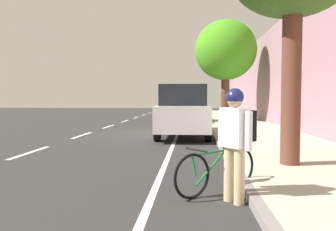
{
  "coord_description": "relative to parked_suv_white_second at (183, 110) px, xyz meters",
  "views": [
    {
      "loc": [
        1.37,
        -14.07,
        1.48
      ],
      "look_at": [
        1.01,
        -9.27,
        1.23
      ],
      "focal_mm": 34.57,
      "sensor_mm": 36.0,
      "label": 1
    }
  ],
  "objects": [
    {
      "name": "sidewalk",
      "position": [
        2.99,
        1.46,
        -0.96
      ],
      "size": [
        3.4,
        46.94,
        0.14
      ],
      "primitive_type": "cube",
      "color": "#AEB199",
      "rests_on": "ground"
    },
    {
      "name": "curb_edge",
      "position": [
        1.21,
        1.46,
        -0.96
      ],
      "size": [
        0.16,
        46.94,
        0.14
      ],
      "primitive_type": "cube",
      "color": "gray",
      "rests_on": "ground"
    },
    {
      "name": "lane_stripe_centre",
      "position": [
        -4.09,
        0.1,
        -1.02
      ],
      "size": [
        0.14,
        44.2,
        0.01
      ],
      "color": "white",
      "rests_on": "ground"
    },
    {
      "name": "parked_sedan_tan_mid",
      "position": [
        0.01,
        7.18,
        -0.27
      ],
      "size": [
        1.98,
        4.47,
        1.52
      ],
      "color": "tan",
      "rests_on": "ground"
    },
    {
      "name": "building_facade",
      "position": [
        4.94,
        1.46,
        1.68
      ],
      "size": [
        0.5,
        46.94,
        5.41
      ],
      "primitive_type": "cube",
      "color": "gray",
      "rests_on": "ground"
    },
    {
      "name": "pedestrian_on_phone",
      "position": [
        3.28,
        9.74,
        0.01
      ],
      "size": [
        0.4,
        0.53,
        1.6
      ],
      "color": "black",
      "rests_on": "sidewalk"
    },
    {
      "name": "fire_hydrant",
      "position": [
        1.64,
        2.21,
        -0.46
      ],
      "size": [
        0.22,
        0.22,
        0.84
      ],
      "color": "red",
      "rests_on": "sidewalk"
    },
    {
      "name": "street_tree_mid_block",
      "position": [
        2.35,
        7.24,
        3.35
      ],
      "size": [
        3.69,
        3.69,
        6.08
      ],
      "color": "#523425",
      "rests_on": "sidewalk"
    },
    {
      "name": "ground",
      "position": [
        -1.02,
        1.46,
        -1.03
      ],
      "size": [
        75.1,
        75.1,
        0.0
      ],
      "primitive_type": "plane",
      "color": "#2B2B2B"
    },
    {
      "name": "bicycle_at_curb",
      "position": [
        0.75,
        -7.56,
        -0.66
      ],
      "size": [
        1.33,
        1.16,
        0.74
      ],
      "color": "black",
      "rests_on": "ground"
    },
    {
      "name": "cyclist_with_backpack",
      "position": [
        0.97,
        -8.0,
        -0.04
      ],
      "size": [
        0.53,
        0.55,
        1.63
      ],
      "color": "#C6B284",
      "rests_on": "ground"
    },
    {
      "name": "parked_suv_white_second",
      "position": [
        0.0,
        0.0,
        0.0
      ],
      "size": [
        2.02,
        4.73,
        1.99
      ],
      "color": "white",
      "rests_on": "ground"
    },
    {
      "name": "lane_stripe_bike_edge",
      "position": [
        -0.26,
        1.46,
        -1.02
      ],
      "size": [
        0.12,
        46.94,
        0.01
      ],
      "primitive_type": "cube",
      "color": "white",
      "rests_on": "ground"
    }
  ]
}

